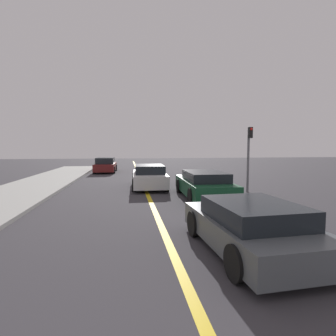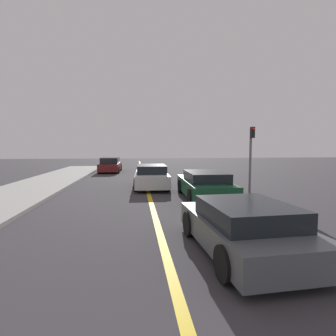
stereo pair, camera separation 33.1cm
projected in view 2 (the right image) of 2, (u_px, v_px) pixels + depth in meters
name	position (u px, v px, depth m)	size (l,w,h in m)	color
road_center_line	(147.00, 190.00, 14.30)	(0.20, 60.00, 0.01)	gold
sidewalk_left	(22.00, 192.00, 13.29)	(3.73, 35.56, 0.14)	#9E9E99
car_near_right_lane	(244.00, 227.00, 5.76)	(2.18, 3.96, 1.15)	#4C5156
car_ahead_center	(204.00, 185.00, 11.97)	(2.09, 4.82, 1.23)	#144728
car_far_distant	(151.00, 176.00, 15.20)	(2.04, 4.69, 1.32)	silver
car_parked_left_lot	(110.00, 165.00, 24.76)	(1.97, 4.64, 1.37)	maroon
traffic_light	(251.00, 152.00, 13.25)	(0.18, 0.40, 3.34)	slate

